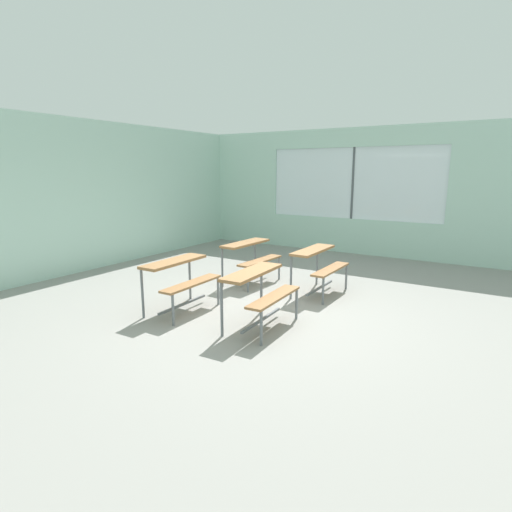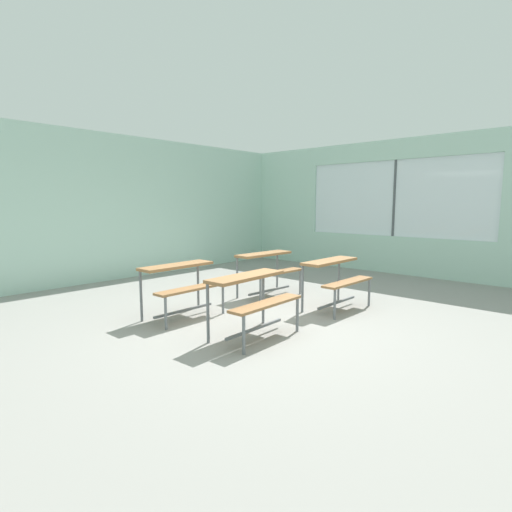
{
  "view_description": "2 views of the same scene",
  "coord_description": "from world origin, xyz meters",
  "px_view_note": "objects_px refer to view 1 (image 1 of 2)",
  "views": [
    {
      "loc": [
        -4.69,
        -2.75,
        2.01
      ],
      "look_at": [
        0.47,
        0.45,
        0.73
      ],
      "focal_mm": 28.58,
      "sensor_mm": 36.0,
      "label": 1
    },
    {
      "loc": [
        -3.8,
        -3.3,
        1.6
      ],
      "look_at": [
        1.1,
        1.17,
        0.72
      ],
      "focal_mm": 28.0,
      "sensor_mm": 36.0,
      "label": 2
    }
  ],
  "objects_px": {
    "desk_bench_r0c1": "(319,260)",
    "desk_bench_r1c0": "(180,273)",
    "desk_bench_r1c1": "(251,252)",
    "desk_bench_r0c0": "(260,285)"
  },
  "relations": [
    {
      "from": "desk_bench_r0c1",
      "to": "desk_bench_r1c0",
      "type": "bearing_deg",
      "value": 144.29
    },
    {
      "from": "desk_bench_r0c0",
      "to": "desk_bench_r1c1",
      "type": "height_order",
      "value": "same"
    },
    {
      "from": "desk_bench_r0c0",
      "to": "desk_bench_r1c1",
      "type": "xyz_separation_m",
      "value": [
        1.74,
        1.25,
        0.0
      ]
    },
    {
      "from": "desk_bench_r0c1",
      "to": "desk_bench_r0c0",
      "type": "bearing_deg",
      "value": 178.79
    },
    {
      "from": "desk_bench_r0c1",
      "to": "desk_bench_r1c0",
      "type": "distance_m",
      "value": 2.29
    },
    {
      "from": "desk_bench_r0c0",
      "to": "desk_bench_r0c1",
      "type": "xyz_separation_m",
      "value": [
        1.78,
        -0.06,
        0.0
      ]
    },
    {
      "from": "desk_bench_r1c1",
      "to": "desk_bench_r0c0",
      "type": "bearing_deg",
      "value": -141.49
    },
    {
      "from": "desk_bench_r0c0",
      "to": "desk_bench_r1c1",
      "type": "distance_m",
      "value": 2.14
    },
    {
      "from": "desk_bench_r0c1",
      "to": "desk_bench_r1c1",
      "type": "height_order",
      "value": "same"
    },
    {
      "from": "desk_bench_r1c0",
      "to": "desk_bench_r1c1",
      "type": "height_order",
      "value": "same"
    }
  ]
}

